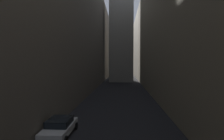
# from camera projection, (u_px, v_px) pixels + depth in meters

# --- Properties ---
(ground_plane) EXTENTS (264.00, 264.00, 0.00)m
(ground_plane) POSITION_uv_depth(u_px,v_px,m) (120.00, 93.00, 35.71)
(ground_plane) COLOR black
(building_block_left) EXTENTS (11.76, 108.00, 25.51)m
(building_block_left) POSITION_uv_depth(u_px,v_px,m) (64.00, 28.00, 37.90)
(building_block_left) COLOR #60594F
(building_block_left) RESTS_ON ground
(building_block_right) EXTENTS (11.15, 108.00, 24.07)m
(building_block_right) POSITION_uv_depth(u_px,v_px,m) (177.00, 31.00, 36.60)
(building_block_right) COLOR gray
(building_block_right) RESTS_ON ground
(parked_car_left_far) EXTENTS (2.05, 4.39, 1.38)m
(parked_car_left_far) POSITION_uv_depth(u_px,v_px,m) (60.00, 127.00, 14.80)
(parked_car_left_far) COLOR silver
(parked_car_left_far) RESTS_ON ground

